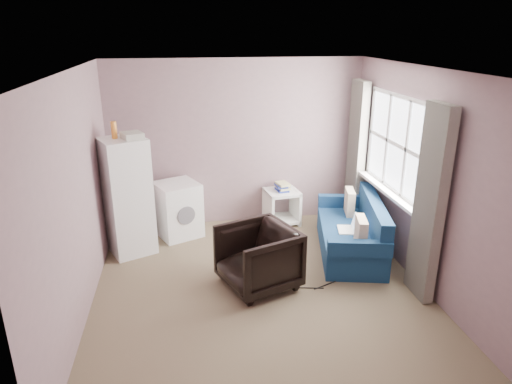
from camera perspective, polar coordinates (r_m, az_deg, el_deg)
room at (r=4.94m, az=0.76°, el=0.45°), size 3.84×4.24×2.54m
armchair at (r=5.34m, az=0.26°, el=-7.86°), size 0.98×1.01×0.82m
fridge at (r=6.25m, az=-15.75°, el=-0.49°), size 0.71×0.71×1.79m
washing_machine at (r=6.74m, az=-9.74°, el=-2.02°), size 0.75×0.75×0.80m
side_table at (r=7.10m, az=3.23°, el=-1.52°), size 0.55×0.55×0.67m
sofa at (r=6.32m, az=12.14°, el=-5.11°), size 1.11×1.81×0.75m
window_dressing at (r=6.14m, az=16.04°, el=2.13°), size 0.17×2.62×2.18m
floor_cables at (r=5.56m, az=7.69°, el=-11.64°), size 0.51×0.14×0.01m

